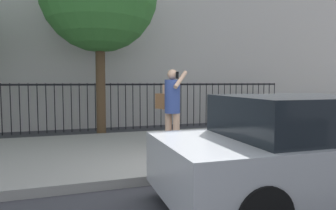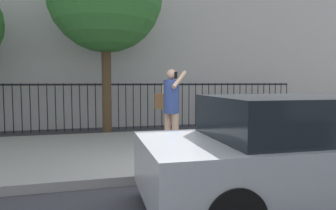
# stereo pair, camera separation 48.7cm
# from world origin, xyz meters

# --- Properties ---
(ground_plane) EXTENTS (60.00, 60.00, 0.00)m
(ground_plane) POSITION_xyz_m (0.00, 0.00, 0.00)
(ground_plane) COLOR #333338
(sidewalk) EXTENTS (28.00, 4.40, 0.15)m
(sidewalk) POSITION_xyz_m (0.00, 2.20, 0.07)
(sidewalk) COLOR gray
(sidewalk) RESTS_ON ground
(building_facade) EXTENTS (28.00, 4.00, 9.12)m
(building_facade) POSITION_xyz_m (0.00, 8.50, 4.56)
(building_facade) COLOR #BCB7B2
(building_facade) RESTS_ON ground
(iron_fence) EXTENTS (12.03, 0.04, 1.60)m
(iron_fence) POSITION_xyz_m (0.00, 5.90, 1.02)
(iron_fence) COLOR black
(iron_fence) RESTS_ON ground
(parked_hatchback) EXTENTS (4.25, 1.95, 1.45)m
(parked_hatchback) POSITION_xyz_m (0.99, -1.31, 0.70)
(parked_hatchback) COLOR #ADAFB5
(parked_hatchback) RESTS_ON ground
(pedestrian_on_phone) EXTENTS (0.68, 0.71, 1.76)m
(pedestrian_on_phone) POSITION_xyz_m (0.09, 1.77, 1.18)
(pedestrian_on_phone) COLOR tan
(pedestrian_on_phone) RESTS_ON sidewalk
(street_bench) EXTENTS (1.60, 0.45, 0.95)m
(street_bench) POSITION_xyz_m (4.75, 3.04, 0.65)
(street_bench) COLOR brown
(street_bench) RESTS_ON sidewalk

